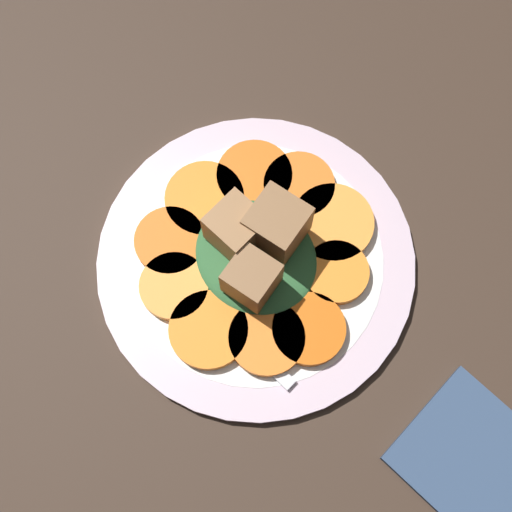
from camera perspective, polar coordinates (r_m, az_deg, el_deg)
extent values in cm
cube|color=#38281E|center=(66.26, 0.00, -0.84)|extent=(120.00, 120.00, 2.00)
cylinder|color=silver|center=(64.83, 0.00, -0.44)|extent=(28.86, 28.86, 1.00)
cylinder|color=white|center=(64.78, 0.00, -0.43)|extent=(23.09, 23.09, 1.00)
cylinder|color=orange|center=(61.94, 0.87, -6.58)|extent=(6.65, 6.65, 0.96)
cylinder|color=#D35E12|center=(62.27, 4.24, -5.84)|extent=(6.44, 6.44, 0.96)
cylinder|color=orange|center=(63.80, 6.46, -1.32)|extent=(5.79, 5.79, 0.96)
cylinder|color=orange|center=(65.28, 6.14, 2.63)|extent=(7.53, 7.53, 0.96)
cylinder|color=orange|center=(66.44, 3.46, 5.63)|extent=(6.61, 6.61, 0.96)
cylinder|color=orange|center=(66.72, -0.13, 6.42)|extent=(7.06, 7.06, 0.96)
cylinder|color=orange|center=(65.96, -4.13, 4.56)|extent=(7.33, 7.33, 0.96)
cylinder|color=orange|center=(64.78, -6.89, 1.19)|extent=(6.43, 6.43, 0.96)
cylinder|color=#F99438|center=(63.45, -6.57, -2.43)|extent=(6.15, 6.15, 0.96)
cylinder|color=orange|center=(62.22, -3.82, -5.93)|extent=(6.92, 6.92, 0.96)
ellipsoid|color=#2D6033|center=(63.48, 0.00, -0.05)|extent=(11.50, 10.35, 1.65)
cube|color=brown|center=(61.21, 1.68, 2.53)|extent=(5.21, 5.21, 4.54)
cube|color=olive|center=(61.21, -1.87, 2.02)|extent=(4.19, 4.19, 4.18)
cube|color=brown|center=(60.00, -0.36, -1.77)|extent=(4.47, 4.47, 3.90)
cube|color=silver|center=(62.19, -0.95, -6.77)|extent=(11.31, 1.18, 0.40)
cube|color=silver|center=(63.44, -5.06, -2.84)|extent=(1.39, 2.32, 0.40)
cube|color=silver|center=(64.10, -7.51, -1.70)|extent=(4.46, 0.34, 0.40)
cube|color=silver|center=(64.18, -7.08, -1.29)|extent=(4.46, 0.34, 0.40)
cube|color=silver|center=(64.27, -6.66, -0.89)|extent=(4.46, 0.34, 0.40)
cube|color=silver|center=(64.36, -6.23, -0.48)|extent=(4.46, 0.34, 0.40)
cube|color=#334766|center=(65.23, 19.36, -16.80)|extent=(17.70, 10.62, 0.80)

